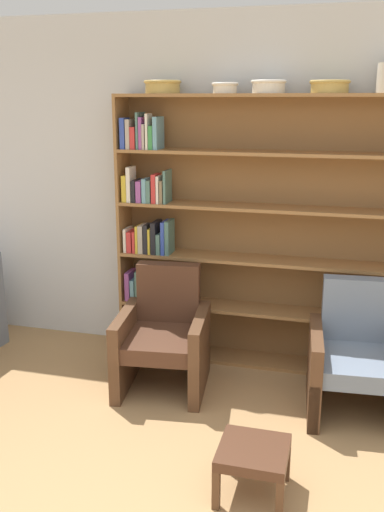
# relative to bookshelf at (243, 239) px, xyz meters

# --- Properties ---
(wall_back) EXTENTS (12.00, 0.06, 2.75)m
(wall_back) POSITION_rel_bookshelf_xyz_m (0.22, 0.17, 0.35)
(wall_back) COLOR silver
(wall_back) RESTS_ON ground
(bookshelf) EXTENTS (2.44, 0.30, 2.13)m
(bookshelf) POSITION_rel_bookshelf_xyz_m (0.00, 0.00, 0.00)
(bookshelf) COLOR olive
(bookshelf) RESTS_ON ground
(bowl_stoneware) EXTENTS (0.29, 0.29, 0.10)m
(bowl_stoneware) POSITION_rel_bookshelf_xyz_m (-0.64, -0.02, 1.16)
(bowl_stoneware) COLOR tan
(bowl_stoneware) RESTS_ON bookshelf
(bowl_cream) EXTENTS (0.20, 0.20, 0.08)m
(bowl_cream) POSITION_rel_bookshelf_xyz_m (-0.16, -0.02, 1.15)
(bowl_cream) COLOR silver
(bowl_cream) RESTS_ON bookshelf
(bowl_copper) EXTENTS (0.26, 0.26, 0.09)m
(bowl_copper) POSITION_rel_bookshelf_xyz_m (0.16, -0.02, 1.16)
(bowl_copper) COLOR silver
(bowl_copper) RESTS_ON bookshelf
(bowl_brass) EXTENTS (0.29, 0.29, 0.09)m
(bowl_brass) POSITION_rel_bookshelf_xyz_m (0.60, -0.02, 1.16)
(bowl_brass) COLOR tan
(bowl_brass) RESTS_ON bookshelf
(armchair_leather) EXTENTS (0.72, 0.75, 0.88)m
(armchair_leather) POSITION_rel_bookshelf_xyz_m (-0.48, -0.58, -0.65)
(armchair_leather) COLOR brown
(armchair_leather) RESTS_ON ground
(armchair_cushioned) EXTENTS (0.69, 0.73, 0.88)m
(armchair_cushioned) POSITION_rel_bookshelf_xyz_m (0.91, -0.58, -0.65)
(armchair_cushioned) COLOR brown
(armchair_cushioned) RESTS_ON ground
(footstool) EXTENTS (0.37, 0.37, 0.29)m
(footstool) POSITION_rel_bookshelf_xyz_m (0.37, -1.66, -0.79)
(footstool) COLOR brown
(footstool) RESTS_ON ground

